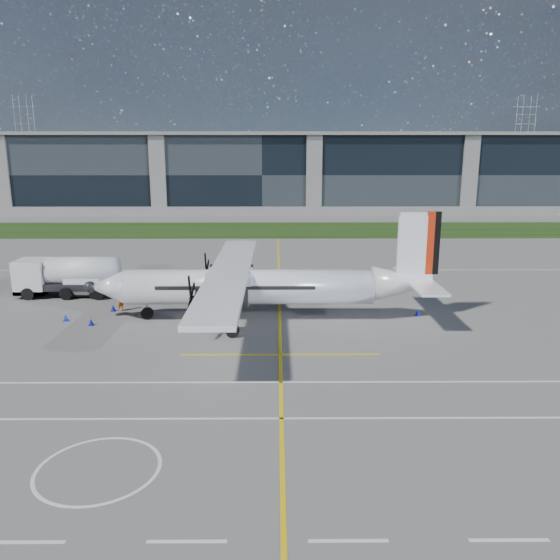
{
  "coord_description": "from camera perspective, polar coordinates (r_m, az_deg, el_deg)",
  "views": [
    {
      "loc": [
        2.8,
        -36.58,
        11.73
      ],
      "look_at": [
        3.02,
        -0.44,
        3.28
      ],
      "focal_mm": 35.0,
      "sensor_mm": 36.0,
      "label": 1
    }
  ],
  "objects": [
    {
      "name": "yellow_taxiway_centerline",
      "position": [
        48.04,
        -0.1,
        -0.96
      ],
      "size": [
        0.2,
        70.0,
        0.01
      ],
      "primitive_type": "cube",
      "color": "yellow",
      "rests_on": "ground"
    },
    {
      "name": "safety_cone_nose_port",
      "position": [
        40.28,
        -19.14,
        -4.15
      ],
      "size": [
        0.36,
        0.36,
        0.5
      ],
      "primitive_type": "cone",
      "color": "#0B15C2",
      "rests_on": "ground"
    },
    {
      "name": "white_lane_line",
      "position": [
        25.6,
        -6.79,
        -14.19
      ],
      "size": [
        90.0,
        0.15,
        0.01
      ],
      "primitive_type": "cube",
      "color": "white",
      "rests_on": "ground"
    },
    {
      "name": "fuel_tanker_truck",
      "position": [
        48.99,
        -21.91,
        0.34
      ],
      "size": [
        8.85,
        2.88,
        3.32
      ],
      "primitive_type": null,
      "color": "silver",
      "rests_on": "ground"
    },
    {
      "name": "grass_strip",
      "position": [
        85.43,
        -2.23,
        5.28
      ],
      "size": [
        400.0,
        18.0,
        0.04
      ],
      "primitive_type": "cube",
      "color": "#18320D",
      "rests_on": "ground"
    },
    {
      "name": "baggage_tug",
      "position": [
        48.23,
        -19.73,
        -0.54
      ],
      "size": [
        3.17,
        1.9,
        1.9
      ],
      "primitive_type": null,
      "color": "silver",
      "rests_on": "ground"
    },
    {
      "name": "turboprop_aircraft",
      "position": [
        38.57,
        -1.87,
        1.42
      ],
      "size": [
        24.95,
        25.87,
        7.76
      ],
      "primitive_type": null,
      "color": "white",
      "rests_on": "ground"
    },
    {
      "name": "safety_cone_fwd",
      "position": [
        41.92,
        -21.49,
        -3.67
      ],
      "size": [
        0.36,
        0.36,
        0.5
      ],
      "primitive_type": "cone",
      "color": "#0B15C2",
      "rests_on": "ground"
    },
    {
      "name": "ground_crew_person",
      "position": [
        43.02,
        -16.3,
        -1.84
      ],
      "size": [
        0.84,
        0.96,
        1.96
      ],
      "primitive_type": "imported",
      "rotation": [
        0.0,
        0.0,
        1.16
      ],
      "color": "#F25907",
      "rests_on": "ground"
    },
    {
      "name": "terminal_building",
      "position": [
        116.69,
        -1.76,
        11.08
      ],
      "size": [
        120.0,
        20.0,
        15.0
      ],
      "primitive_type": "cube",
      "color": "black",
      "rests_on": "ground"
    },
    {
      "name": "safety_cone_nose_stbd",
      "position": [
        43.3,
        -17.04,
        -2.8
      ],
      "size": [
        0.36,
        0.36,
        0.5
      ],
      "primitive_type": "cone",
      "color": "#0B15C2",
      "rests_on": "ground"
    },
    {
      "name": "ground",
      "position": [
        77.53,
        -2.42,
        4.45
      ],
      "size": [
        400.0,
        400.0,
        0.0
      ],
      "primitive_type": "plane",
      "color": "#65625F",
      "rests_on": "ground"
    },
    {
      "name": "safety_cone_tail",
      "position": [
        41.49,
        14.18,
        -3.31
      ],
      "size": [
        0.36,
        0.36,
        0.5
      ],
      "primitive_type": "cone",
      "color": "#0B15C2",
      "rests_on": "ground"
    },
    {
      "name": "safety_cone_stbdwing",
      "position": [
        52.6,
        -4.53,
        0.52
      ],
      "size": [
        0.36,
        0.36,
        0.5
      ],
      "primitive_type": "cone",
      "color": "#0B15C2",
      "rests_on": "ground"
    },
    {
      "name": "tree_line",
      "position": [
        176.82,
        -1.28,
        10.33
      ],
      "size": [
        400.0,
        6.0,
        6.0
      ],
      "primitive_type": "cube",
      "color": "black",
      "rests_on": "ground"
    },
    {
      "name": "pylon_west",
      "position": [
        204.15,
        -24.95,
        12.89
      ],
      "size": [
        9.0,
        4.6,
        30.0
      ],
      "primitive_type": null,
      "color": "gray",
      "rests_on": "ground"
    },
    {
      "name": "pylon_east",
      "position": [
        203.92,
        24.07,
        12.97
      ],
      "size": [
        9.0,
        4.6,
        30.0
      ],
      "primitive_type": null,
      "color": "gray",
      "rests_on": "ground"
    }
  ]
}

